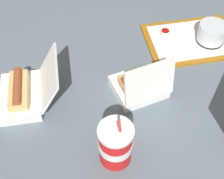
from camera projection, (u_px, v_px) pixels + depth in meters
ground_plane at (115, 88)px, 1.13m from camera, size 3.20×3.20×0.00m
food_tray at (191, 40)px, 1.28m from camera, size 0.39×0.29×0.01m
cake_container at (212, 33)px, 1.24m from camera, size 0.11×0.11×0.08m
ketchup_cup at (165, 33)px, 1.28m from camera, size 0.04×0.04×0.02m
napkin_stack at (183, 51)px, 1.23m from camera, size 0.11×0.11×0.00m
plastic_fork at (186, 29)px, 1.31m from camera, size 0.10×0.06×0.00m
clamshell_hotdog_center at (24, 93)px, 1.07m from camera, size 0.23×0.22×0.16m
clamshell_hotdog_corner at (140, 84)px, 1.09m from camera, size 0.22×0.20×0.19m
soda_cup_center at (116, 144)px, 0.90m from camera, size 0.10×0.10×0.22m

